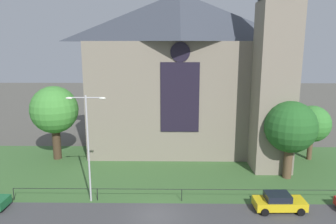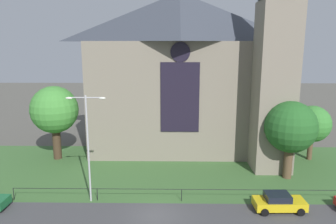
% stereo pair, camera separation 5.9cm
% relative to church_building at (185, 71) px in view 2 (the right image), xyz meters
% --- Properties ---
extents(ground, '(160.00, 160.00, 0.00)m').
position_rel_church_building_xyz_m(ground, '(-2.93, -7.71, -10.27)').
color(ground, '#56544C').
extents(grass_verge, '(120.00, 20.00, 0.01)m').
position_rel_church_building_xyz_m(grass_verge, '(-2.93, -9.71, -10.27)').
color(grass_verge, '#3D6633').
rests_on(grass_verge, ground).
extents(church_building, '(23.20, 16.20, 26.00)m').
position_rel_church_building_xyz_m(church_building, '(0.00, 0.00, 0.00)').
color(church_building, gray).
rests_on(church_building, ground).
extents(iron_railing, '(30.15, 0.07, 1.13)m').
position_rel_church_building_xyz_m(iron_railing, '(-0.77, -15.21, -9.30)').
color(iron_railing, black).
rests_on(iron_railing, ground).
extents(tree_right_far, '(4.32, 4.32, 6.59)m').
position_rel_church_building_xyz_m(tree_right_far, '(14.93, -4.39, -5.88)').
color(tree_right_far, brown).
rests_on(tree_right_far, ground).
extents(tree_left_far, '(5.58, 5.58, 8.87)m').
position_rel_church_building_xyz_m(tree_left_far, '(-15.60, -4.53, -4.28)').
color(tree_left_far, '#423021').
rests_on(tree_left_far, ground).
extents(tree_right_near, '(5.25, 5.25, 8.11)m').
position_rel_church_building_xyz_m(tree_right_near, '(10.35, -9.94, -4.86)').
color(tree_right_near, brown).
rests_on(tree_right_near, ground).
extents(streetlamp_near, '(3.37, 0.26, 9.53)m').
position_rel_church_building_xyz_m(streetlamp_near, '(-8.86, -15.31, -4.33)').
color(streetlamp_near, '#B2B2B7').
rests_on(streetlamp_near, ground).
extents(parked_car_yellow, '(4.25, 2.11, 1.51)m').
position_rel_church_building_xyz_m(parked_car_yellow, '(7.32, -16.77, -9.53)').
color(parked_car_yellow, gold).
rests_on(parked_car_yellow, ground).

